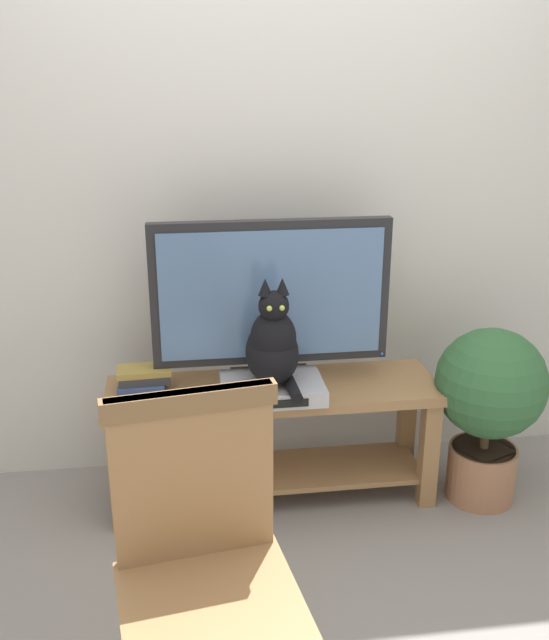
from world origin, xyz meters
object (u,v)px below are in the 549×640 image
object	(u,v)px
book_stack	(144,378)
potted_plant	(489,400)
cat	(273,345)
media_box	(272,388)
wooden_chair	(204,555)
tv_stand	(273,422)
tv	(271,298)

from	to	relation	value
book_stack	potted_plant	xyz separation A→B (m)	(1.42, -0.18, -0.10)
cat	potted_plant	size ratio (longest dim) A/B	0.57
media_box	potted_plant	distance (m)	0.91
media_box	book_stack	bearing A→B (deg)	165.00
media_box	book_stack	distance (m)	0.53
media_box	wooden_chair	size ratio (longest dim) A/B	0.41
cat	book_stack	xyz separation A→B (m)	(-0.51, 0.15, -0.18)
potted_plant	cat	bearing A→B (deg)	178.32
media_box	cat	xyz separation A→B (m)	(0.00, -0.02, 0.19)
tv_stand	tv	bearing A→B (deg)	89.97
media_box	cat	size ratio (longest dim) A/B	0.92
tv	wooden_chair	bearing A→B (deg)	-106.05
tv	wooden_chair	xyz separation A→B (m)	(-0.33, -1.15, -0.32)
book_stack	tv_stand	bearing A→B (deg)	-5.46
potted_plant	book_stack	bearing A→B (deg)	172.76
wooden_chair	tv	bearing A→B (deg)	73.95
cat	media_box	bearing A→B (deg)	94.00
cat	wooden_chair	size ratio (longest dim) A/B	0.45
tv_stand	book_stack	size ratio (longest dim) A/B	6.17
wooden_chair	cat	bearing A→B (deg)	72.35
tv_stand	wooden_chair	size ratio (longest dim) A/B	1.40
tv_stand	potted_plant	bearing A→B (deg)	-8.28
media_box	book_stack	size ratio (longest dim) A/B	1.83
media_box	wooden_chair	xyz separation A→B (m)	(-0.32, -1.01, 0.01)
book_stack	potted_plant	world-z (taller)	potted_plant
cat	book_stack	world-z (taller)	cat
book_stack	wooden_chair	bearing A→B (deg)	-80.30
tv	cat	world-z (taller)	tv
tv	potted_plant	bearing A→B (deg)	-11.37
tv	potted_plant	distance (m)	1.00
media_box	tv	bearing A→B (deg)	83.81
tv_stand	book_stack	world-z (taller)	book_stack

